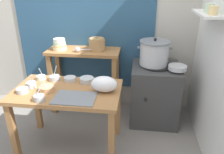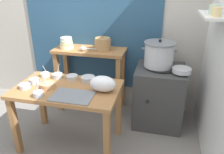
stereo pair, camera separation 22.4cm
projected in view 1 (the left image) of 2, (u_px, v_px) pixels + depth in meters
ground_plane at (81, 147)px, 2.54m from camera, size 9.00×9.00×0.00m
wall_back at (102, 16)px, 2.99m from camera, size 4.40×0.12×2.60m
prep_table at (68, 99)px, 2.33m from camera, size 1.10×0.66×0.72m
back_shelf_table at (84, 65)px, 3.03m from camera, size 0.96×0.40×0.90m
stove_block at (154, 93)px, 2.92m from camera, size 0.60×0.61×0.78m
steamer_pot at (154, 53)px, 2.72m from camera, size 0.42×0.37×0.34m
clay_pot at (97, 44)px, 2.89m from camera, size 0.21×0.21×0.19m
bowl_stack_enamel at (60, 45)px, 2.92m from camera, size 0.18×0.18×0.15m
ladle at (78, 49)px, 2.84m from camera, size 0.30×0.07×0.07m
serving_tray at (75, 98)px, 2.11m from camera, size 0.40×0.28×0.01m
plastic_bag at (104, 84)px, 2.21m from camera, size 0.26×0.17×0.16m
wide_pan at (177, 68)px, 2.61m from camera, size 0.21×0.21×0.05m
prep_bowl_0 at (47, 88)px, 2.24m from camera, size 0.15×0.15×0.15m
prep_bowl_1 at (22, 90)px, 2.21m from camera, size 0.12×0.12×0.05m
prep_bowl_2 at (41, 77)px, 2.50m from camera, size 0.10×0.10×0.15m
prep_bowl_3 at (39, 98)px, 2.06m from camera, size 0.10×0.10×0.17m
prep_bowl_4 at (70, 79)px, 2.47m from camera, size 0.13×0.13×0.04m
prep_bowl_5 at (87, 80)px, 2.43m from camera, size 0.15×0.15×0.05m
prep_bowl_6 at (31, 84)px, 2.32m from camera, size 0.10×0.10×0.15m
prep_bowl_7 at (54, 78)px, 2.48m from camera, size 0.12×0.12×0.17m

